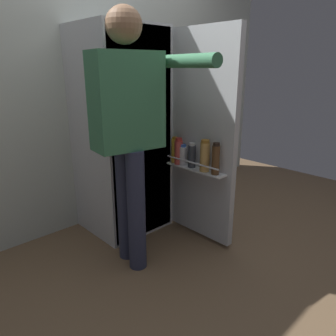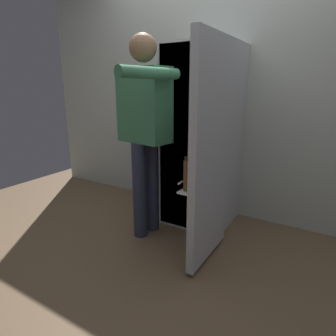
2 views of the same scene
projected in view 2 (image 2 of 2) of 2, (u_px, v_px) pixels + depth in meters
The scene contains 4 objects.
ground_plane at pixel (173, 242), 2.44m from camera, with size 5.11×5.11×0.00m, color brown.
kitchen_wall at pixel (218, 83), 2.79m from camera, with size 4.40×0.10×2.63m, color beige.
refrigerator at pixel (203, 139), 2.59m from camera, with size 0.67×1.17×1.64m.
person at pixel (145, 121), 2.33m from camera, with size 0.56×0.79×1.67m.
Camera 2 is at (1.08, -1.88, 1.28)m, focal length 30.47 mm.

